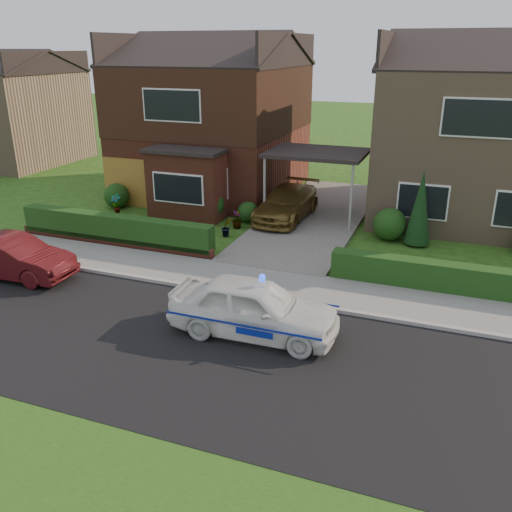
% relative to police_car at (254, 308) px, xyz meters
% --- Properties ---
extents(ground, '(120.00, 120.00, 0.00)m').
position_rel_police_car_xyz_m(ground, '(-1.05, -1.20, -0.71)').
color(ground, '#234312').
rests_on(ground, ground).
extents(road, '(60.00, 6.00, 0.02)m').
position_rel_police_car_xyz_m(road, '(-1.05, -1.20, -0.71)').
color(road, black).
rests_on(road, ground).
extents(kerb, '(60.00, 0.16, 0.12)m').
position_rel_police_car_xyz_m(kerb, '(-1.05, 1.85, -0.65)').
color(kerb, '#9E9993').
rests_on(kerb, ground).
extents(sidewalk, '(60.00, 2.00, 0.10)m').
position_rel_police_car_xyz_m(sidewalk, '(-1.05, 2.90, -0.66)').
color(sidewalk, slate).
rests_on(sidewalk, ground).
extents(grass_verge, '(60.00, 4.00, 0.01)m').
position_rel_police_car_xyz_m(grass_verge, '(-1.05, -6.20, -0.71)').
color(grass_verge, '#234312').
rests_on(grass_verge, ground).
extents(driveway, '(3.80, 12.00, 0.12)m').
position_rel_police_car_xyz_m(driveway, '(-1.05, 9.80, -0.65)').
color(driveway, '#666059').
rests_on(driveway, ground).
extents(house_left, '(7.50, 9.53, 7.25)m').
position_rel_police_car_xyz_m(house_left, '(-6.83, 12.70, 3.10)').
color(house_left, brown).
rests_on(house_left, ground).
extents(house_right, '(7.50, 8.06, 7.25)m').
position_rel_police_car_xyz_m(house_right, '(4.75, 12.79, 2.95)').
color(house_right, '#927659').
rests_on(house_right, ground).
extents(carport_link, '(3.80, 3.00, 2.77)m').
position_rel_police_car_xyz_m(carport_link, '(-1.05, 9.75, 1.95)').
color(carport_link, black).
rests_on(carport_link, ground).
extents(garage_door, '(2.20, 0.10, 2.10)m').
position_rel_police_car_xyz_m(garage_door, '(-9.30, 8.76, 0.34)').
color(garage_door, '#8E611F').
rests_on(garage_door, ground).
extents(dwarf_wall, '(7.70, 0.25, 0.36)m').
position_rel_police_car_xyz_m(dwarf_wall, '(-6.85, 4.10, -0.53)').
color(dwarf_wall, brown).
rests_on(dwarf_wall, ground).
extents(hedge_left, '(7.50, 0.55, 0.90)m').
position_rel_police_car_xyz_m(hedge_left, '(-6.85, 4.25, -0.71)').
color(hedge_left, black).
rests_on(hedge_left, ground).
extents(hedge_right, '(7.50, 0.55, 0.80)m').
position_rel_police_car_xyz_m(hedge_right, '(4.75, 4.15, -0.71)').
color(hedge_right, black).
rests_on(hedge_right, ground).
extents(shrub_left_far, '(1.08, 1.08, 1.08)m').
position_rel_police_car_xyz_m(shrub_left_far, '(-9.55, 8.30, -0.17)').
color(shrub_left_far, black).
rests_on(shrub_left_far, ground).
extents(shrub_left_mid, '(1.32, 1.32, 1.32)m').
position_rel_police_car_xyz_m(shrub_left_mid, '(-5.05, 8.10, -0.05)').
color(shrub_left_mid, black).
rests_on(shrub_left_mid, ground).
extents(shrub_left_near, '(0.84, 0.84, 0.84)m').
position_rel_police_car_xyz_m(shrub_left_near, '(-3.45, 8.40, -0.29)').
color(shrub_left_near, black).
rests_on(shrub_left_near, ground).
extents(shrub_right_near, '(1.20, 1.20, 1.20)m').
position_rel_police_car_xyz_m(shrub_right_near, '(2.15, 8.20, -0.11)').
color(shrub_right_near, black).
rests_on(shrub_right_near, ground).
extents(conifer_a, '(0.90, 0.90, 2.60)m').
position_rel_police_car_xyz_m(conifer_a, '(3.15, 8.00, 0.59)').
color(conifer_a, black).
rests_on(conifer_a, ground).
extents(neighbour_left, '(6.50, 7.00, 5.20)m').
position_rel_police_car_xyz_m(neighbour_left, '(-21.05, 14.80, 1.89)').
color(neighbour_left, '#927659').
rests_on(neighbour_left, ground).
extents(police_car, '(3.83, 4.20, 1.58)m').
position_rel_police_car_xyz_m(police_car, '(0.00, 0.00, 0.00)').
color(police_car, white).
rests_on(police_car, ground).
extents(driveway_car, '(1.87, 4.34, 1.25)m').
position_rel_police_car_xyz_m(driveway_car, '(-2.05, 9.10, 0.03)').
color(driveway_car, brown).
rests_on(driveway_car, driveway).
extents(street_car, '(1.48, 3.89, 1.27)m').
position_rel_police_car_xyz_m(street_car, '(-8.10, 0.71, -0.08)').
color(street_car, '#4B1013').
rests_on(street_car, ground).
extents(potted_plant_a, '(0.47, 0.35, 0.83)m').
position_rel_police_car_xyz_m(potted_plant_a, '(-9.03, 7.50, -0.29)').
color(potted_plant_a, gray).
rests_on(potted_plant_a, ground).
extents(potted_plant_b, '(0.49, 0.47, 0.70)m').
position_rel_police_car_xyz_m(potted_plant_b, '(-3.55, 6.47, -0.36)').
color(potted_plant_b, gray).
rests_on(potted_plant_b, ground).
extents(potted_plant_c, '(0.41, 0.41, 0.69)m').
position_rel_police_car_xyz_m(potted_plant_c, '(-3.55, 7.50, -0.37)').
color(potted_plant_c, gray).
rests_on(potted_plant_c, ground).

